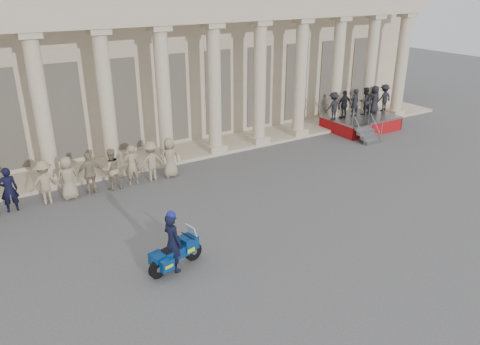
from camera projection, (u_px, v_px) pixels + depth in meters
ground at (229, 245)px, 15.34m from camera, size 90.00×90.00×0.00m
building at (90, 51)px, 25.23m from camera, size 40.00×12.50×9.00m
reviewing_stand at (361, 107)px, 26.86m from camera, size 5.03×3.80×2.37m
motorcycle at (176, 253)px, 13.92m from camera, size 1.90×0.97×1.23m
rider at (173, 241)px, 13.69m from camera, size 0.60×0.77×1.97m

